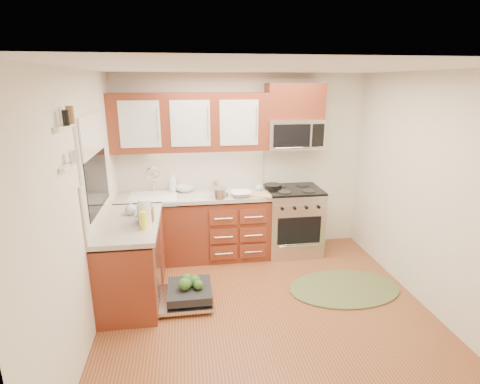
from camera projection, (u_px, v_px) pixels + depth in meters
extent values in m
plane|color=brown|center=(267.00, 311.00, 4.04)|extent=(3.50, 3.50, 0.00)
plane|color=white|center=(272.00, 68.00, 3.34)|extent=(3.50, 3.50, 0.00)
cube|color=silver|center=(242.00, 164.00, 5.35)|extent=(3.50, 0.04, 2.50)
cube|color=silver|center=(340.00, 299.00, 2.03)|extent=(3.50, 0.04, 2.50)
cube|color=silver|center=(84.00, 210.00, 3.45)|extent=(0.04, 3.50, 2.50)
cube|color=silver|center=(432.00, 194.00, 3.93)|extent=(0.04, 3.50, 2.50)
cube|color=maroon|center=(194.00, 228.00, 5.20)|extent=(2.05, 0.60, 0.85)
cube|color=maroon|center=(132.00, 263.00, 4.22)|extent=(0.60, 1.25, 0.85)
cube|color=#AAA69B|center=(193.00, 196.00, 5.05)|extent=(2.07, 0.64, 0.05)
cube|color=#AAA69B|center=(129.00, 223.00, 4.09)|extent=(0.64, 1.27, 0.05)
cube|color=beige|center=(192.00, 169.00, 5.25)|extent=(2.05, 0.02, 0.57)
cube|color=beige|center=(98.00, 197.00, 3.96)|extent=(0.02, 1.25, 0.57)
cube|color=maroon|center=(294.00, 101.00, 5.03)|extent=(0.76, 0.35, 0.47)
cube|color=white|center=(93.00, 134.00, 3.75)|extent=(0.02, 0.96, 0.40)
cube|color=white|center=(64.00, 127.00, 2.89)|extent=(0.04, 0.40, 0.03)
cube|color=white|center=(69.00, 165.00, 2.98)|extent=(0.04, 0.40, 0.03)
cylinder|color=black|center=(273.00, 186.00, 5.27)|extent=(0.28, 0.28, 0.05)
cylinder|color=silver|center=(220.00, 193.00, 4.88)|extent=(0.29, 0.29, 0.13)
cube|color=tan|center=(262.00, 195.00, 4.96)|extent=(0.32, 0.26, 0.02)
cylinder|color=silver|center=(215.00, 186.00, 5.13)|extent=(0.10, 0.10, 0.16)
cylinder|color=white|center=(145.00, 212.00, 3.92)|extent=(0.15, 0.15, 0.29)
cylinder|color=#FCF21C|center=(144.00, 221.00, 3.82)|extent=(0.07, 0.07, 0.19)
cylinder|color=#B50F0F|center=(143.00, 212.00, 3.96)|extent=(0.08, 0.08, 0.26)
cube|color=brown|center=(146.00, 215.00, 4.05)|extent=(0.16, 0.12, 0.15)
cube|color=blue|center=(147.00, 212.00, 4.11)|extent=(0.12, 0.09, 0.17)
imported|color=#999999|center=(241.00, 194.00, 4.95)|extent=(0.28, 0.28, 0.07)
imported|color=#999999|center=(185.00, 189.00, 5.17)|extent=(0.33, 0.33, 0.08)
imported|color=#999999|center=(259.00, 187.00, 5.22)|extent=(0.14, 0.14, 0.09)
imported|color=#999999|center=(173.00, 182.00, 5.12)|extent=(0.13, 0.13, 0.28)
imported|color=#999999|center=(141.00, 209.00, 4.21)|extent=(0.11, 0.11, 0.17)
imported|color=#999999|center=(130.00, 208.00, 4.26)|extent=(0.17, 0.17, 0.17)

